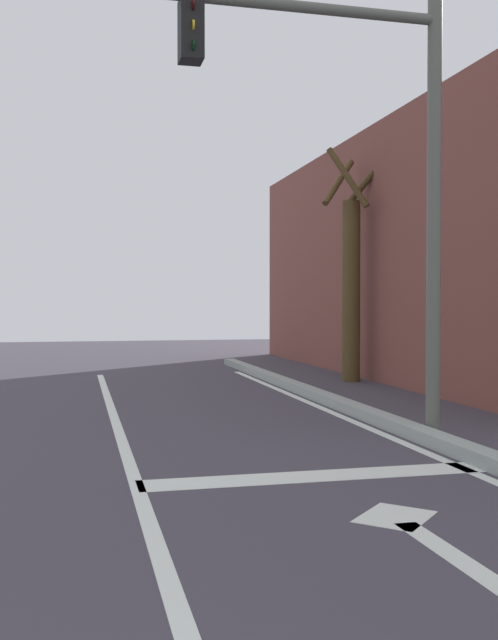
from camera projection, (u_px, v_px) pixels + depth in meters
name	position (u px, v px, depth m)	size (l,w,h in m)	color
lane_line_center	(142.00, 501.00, 5.47)	(0.12, 20.00, 0.01)	silver
lane_line_curbside	(490.00, 480.00, 6.15)	(0.12, 20.00, 0.01)	silver
stop_bar	(316.00, 476.00, 6.29)	(3.08, 0.40, 0.01)	silver
lane_arrow_stem	(457.00, 558.00, 4.26)	(0.16, 1.40, 0.01)	silver
lane_arrow_head	(395.00, 516.00, 5.09)	(0.56, 0.44, 0.01)	silver
traffic_signal_mast	(319.00, 119.00, 7.79)	(5.57, 0.34, 4.90)	#5D6054
roadside_tree	(351.00, 279.00, 13.96)	(1.11, 1.12, 4.46)	#4F3D1F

